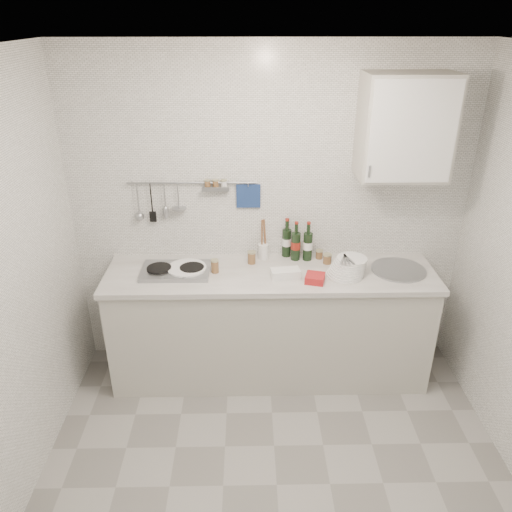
{
  "coord_description": "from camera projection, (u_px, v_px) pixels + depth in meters",
  "views": [
    {
      "loc": [
        -0.17,
        -2.15,
        2.65
      ],
      "look_at": [
        -0.11,
        0.9,
        1.15
      ],
      "focal_mm": 35.0,
      "sensor_mm": 36.0,
      "label": 1
    }
  ],
  "objects": [
    {
      "name": "butter_dish",
      "position": [
        285.0,
        273.0,
        3.59
      ],
      "size": [
        0.22,
        0.13,
        0.06
      ],
      "primitive_type": "cube",
      "rotation": [
        0.0,
        0.0,
        0.13
      ],
      "color": "white",
      "rests_on": "counter"
    },
    {
      "name": "plate_stack_sink",
      "position": [
        348.0,
        267.0,
        3.62
      ],
      "size": [
        0.3,
        0.28,
        0.13
      ],
      "rotation": [
        0.0,
        0.0,
        -0.05
      ],
      "color": "white",
      "rests_on": "counter"
    },
    {
      "name": "jar_c",
      "position": [
        327.0,
        259.0,
        3.79
      ],
      "size": [
        0.07,
        0.07,
        0.08
      ],
      "rotation": [
        0.0,
        0.0,
        0.31
      ],
      "color": "brown",
      "rests_on": "counter"
    },
    {
      "name": "plate_stack_hob",
      "position": [
        186.0,
        270.0,
        3.67
      ],
      "size": [
        0.31,
        0.3,
        0.04
      ],
      "rotation": [
        0.0,
        0.0,
        -0.22
      ],
      "color": "#454D9E",
      "rests_on": "counter"
    },
    {
      "name": "back_wall",
      "position": [
        269.0,
        215.0,
        3.81
      ],
      "size": [
        3.0,
        0.02,
        2.5
      ],
      "primitive_type": "cube",
      "color": "silver",
      "rests_on": "floor"
    },
    {
      "name": "jar_a",
      "position": [
        252.0,
        257.0,
        3.79
      ],
      "size": [
        0.06,
        0.06,
        0.1
      ],
      "rotation": [
        0.0,
        0.0,
        0.04
      ],
      "color": "brown",
      "rests_on": "counter"
    },
    {
      "name": "counter",
      "position": [
        271.0,
        326.0,
        3.9
      ],
      "size": [
        2.44,
        0.64,
        0.96
      ],
      "color": "#B1AFA3",
      "rests_on": "floor"
    },
    {
      "name": "utensil_crock",
      "position": [
        263.0,
        249.0,
        3.85
      ],
      "size": [
        0.08,
        0.08,
        0.33
      ],
      "rotation": [
        0.0,
        0.0,
        -0.36
      ],
      "color": "white",
      "rests_on": "counter"
    },
    {
      "name": "floor",
      "position": [
        277.0,
        485.0,
        3.1
      ],
      "size": [
        3.0,
        3.0,
        0.0
      ],
      "primitive_type": "plane",
      "color": "slate",
      "rests_on": "ground"
    },
    {
      "name": "strawberry_punnet",
      "position": [
        315.0,
        278.0,
        3.54
      ],
      "size": [
        0.16,
        0.16,
        0.05
      ],
      "primitive_type": "cube",
      "rotation": [
        0.0,
        0.0,
        -0.27
      ],
      "color": "red",
      "rests_on": "counter"
    },
    {
      "name": "jar_d",
      "position": [
        215.0,
        266.0,
        3.66
      ],
      "size": [
        0.06,
        0.06,
        0.1
      ],
      "rotation": [
        0.0,
        0.0,
        -0.19
      ],
      "color": "brown",
      "rests_on": "counter"
    },
    {
      "name": "wall_rail",
      "position": [
        190.0,
        195.0,
        3.69
      ],
      "size": [
        0.98,
        0.09,
        0.34
      ],
      "color": "#93969B",
      "rests_on": "back_wall"
    },
    {
      "name": "jar_b",
      "position": [
        319.0,
        254.0,
        3.87
      ],
      "size": [
        0.06,
        0.06,
        0.07
      ],
      "rotation": [
        0.0,
        0.0,
        -0.02
      ],
      "color": "brown",
      "rests_on": "counter"
    },
    {
      "name": "ceiling",
      "position": [
        288.0,
        53.0,
        2.0
      ],
      "size": [
        3.0,
        3.0,
        0.0
      ],
      "primitive_type": "plane",
      "rotation": [
        3.14,
        0.0,
        0.0
      ],
      "color": "silver",
      "rests_on": "back_wall"
    },
    {
      "name": "wall_cabinet",
      "position": [
        405.0,
        127.0,
        3.35
      ],
      "size": [
        0.6,
        0.38,
        0.7
      ],
      "color": "#B1AFA3",
      "rests_on": "back_wall"
    },
    {
      "name": "wine_bottles",
      "position": [
        297.0,
        240.0,
        3.82
      ],
      "size": [
        0.23,
        0.14,
        0.31
      ],
      "rotation": [
        0.0,
        0.0,
        -0.42
      ],
      "color": "black",
      "rests_on": "counter"
    }
  ]
}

